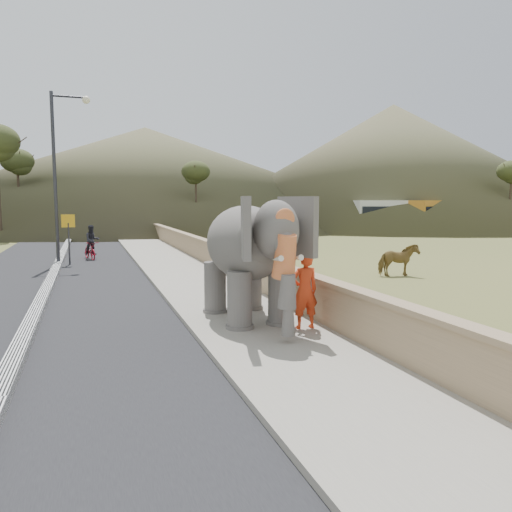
# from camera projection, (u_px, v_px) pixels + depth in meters

# --- Properties ---
(ground) EXTENTS (160.00, 160.00, 0.00)m
(ground) POSITION_uv_depth(u_px,v_px,m) (321.00, 381.00, 8.40)
(ground) COLOR olive
(ground) RESTS_ON ground
(road) EXTENTS (7.00, 120.00, 0.03)m
(road) POSITION_uv_depth(u_px,v_px,m) (46.00, 294.00, 16.22)
(road) COLOR black
(road) RESTS_ON ground
(median) EXTENTS (0.35, 120.00, 0.22)m
(median) POSITION_uv_depth(u_px,v_px,m) (46.00, 291.00, 16.21)
(median) COLOR black
(median) RESTS_ON ground
(walkway) EXTENTS (3.00, 120.00, 0.15)m
(walkway) POSITION_uv_depth(u_px,v_px,m) (197.00, 284.00, 17.81)
(walkway) COLOR #9E9687
(walkway) RESTS_ON ground
(parapet) EXTENTS (0.30, 120.00, 1.10)m
(parapet) POSITION_uv_depth(u_px,v_px,m) (241.00, 269.00, 18.28)
(parapet) COLOR tan
(parapet) RESTS_ON ground
(lamppost) EXTENTS (1.76, 0.36, 8.00)m
(lamppost) POSITION_uv_depth(u_px,v_px,m) (61.00, 161.00, 23.07)
(lamppost) COLOR #2C2B30
(lamppost) RESTS_ON ground
(signboard) EXTENTS (0.60, 0.08, 2.40)m
(signboard) POSITION_uv_depth(u_px,v_px,m) (69.00, 231.00, 23.45)
(signboard) COLOR #2D2D33
(signboard) RESTS_ON ground
(cow) EXTENTS (1.65, 0.92, 1.32)m
(cow) POSITION_uv_depth(u_px,v_px,m) (398.00, 260.00, 20.06)
(cow) COLOR olive
(cow) RESTS_ON ground
(distant_car) EXTENTS (4.26, 1.78, 1.44)m
(distant_car) POSITION_uv_depth(u_px,v_px,m) (348.00, 225.00, 47.89)
(distant_car) COLOR silver
(distant_car) RESTS_ON ground
(bus_white) EXTENTS (11.28, 5.03, 3.10)m
(bus_white) POSITION_uv_depth(u_px,v_px,m) (412.00, 217.00, 47.57)
(bus_white) COLOR silver
(bus_white) RESTS_ON ground
(bus_orange) EXTENTS (11.26, 5.49, 3.10)m
(bus_orange) POSITION_uv_depth(u_px,v_px,m) (448.00, 216.00, 48.95)
(bus_orange) COLOR orange
(bus_orange) RESTS_ON ground
(hill_right) EXTENTS (56.00, 56.00, 16.00)m
(hill_right) POSITION_uv_depth(u_px,v_px,m) (392.00, 165.00, 67.95)
(hill_right) COLOR brown
(hill_right) RESTS_ON ground
(hill_far) EXTENTS (80.00, 80.00, 14.00)m
(hill_far) POSITION_uv_depth(u_px,v_px,m) (146.00, 175.00, 75.14)
(hill_far) COLOR brown
(hill_far) RESTS_ON ground
(elephant_and_man) EXTENTS (2.40, 4.15, 2.92)m
(elephant_and_man) POSITION_uv_depth(u_px,v_px,m) (247.00, 260.00, 12.17)
(elephant_and_man) COLOR slate
(elephant_and_man) RESTS_ON ground
(motorcyclist) EXTENTS (1.08, 1.86, 1.79)m
(motorcyclist) POSITION_uv_depth(u_px,v_px,m) (91.00, 246.00, 25.84)
(motorcyclist) COLOR maroon
(motorcyclist) RESTS_ON ground
(trees) EXTENTS (47.83, 44.95, 9.08)m
(trees) POSITION_uv_depth(u_px,v_px,m) (124.00, 188.00, 35.99)
(trees) COLOR #473828
(trees) RESTS_ON ground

